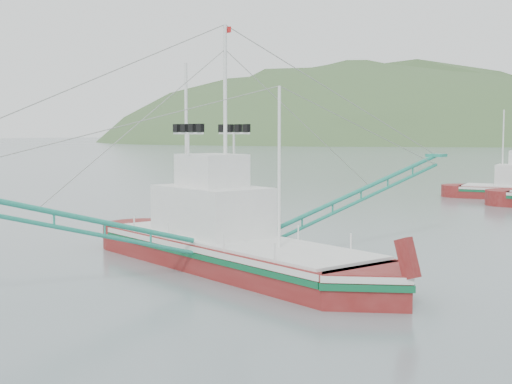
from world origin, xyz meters
The scene contains 3 objects.
ground centered at (0.00, 0.00, 0.00)m, with size 1200.00×1200.00×0.00m, color slate.
main_boat centered at (1.16, 2.35, 2.28)m, with size 16.78×28.73×11.89m.
headland_left centered at (-180.00, 360.00, 0.00)m, with size 448.00×308.00×210.00m, color #3B5B2E.
Camera 1 is at (20.71, -23.20, 6.23)m, focal length 50.00 mm.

